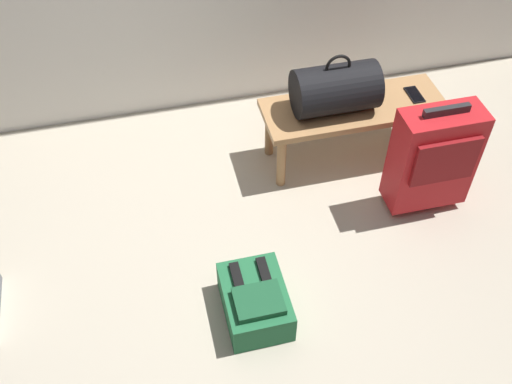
% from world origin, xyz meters
% --- Properties ---
extents(ground_plane, '(6.60, 6.60, 0.00)m').
position_xyz_m(ground_plane, '(0.00, 0.00, 0.00)').
color(ground_plane, '#B2A893').
extents(bench, '(1.00, 0.36, 0.37)m').
position_xyz_m(bench, '(0.77, 0.87, 0.31)').
color(bench, '#A87A4C').
rests_on(bench, ground).
extents(duffel_bag_black, '(0.44, 0.26, 0.34)m').
position_xyz_m(duffel_bag_black, '(0.64, 0.87, 0.50)').
color(duffel_bag_black, black).
rests_on(duffel_bag_black, bench).
extents(cell_phone, '(0.07, 0.14, 0.01)m').
position_xyz_m(cell_phone, '(1.12, 0.87, 0.37)').
color(cell_phone, black).
rests_on(cell_phone, bench).
extents(suitcase_upright_red, '(0.41, 0.21, 0.65)m').
position_xyz_m(suitcase_upright_red, '(1.02, 0.41, 0.34)').
color(suitcase_upright_red, red).
rests_on(suitcase_upright_red, ground).
extents(backpack_green, '(0.28, 0.38, 0.21)m').
position_xyz_m(backpack_green, '(-0.01, -0.04, 0.09)').
color(backpack_green, '#1E6038').
rests_on(backpack_green, ground).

